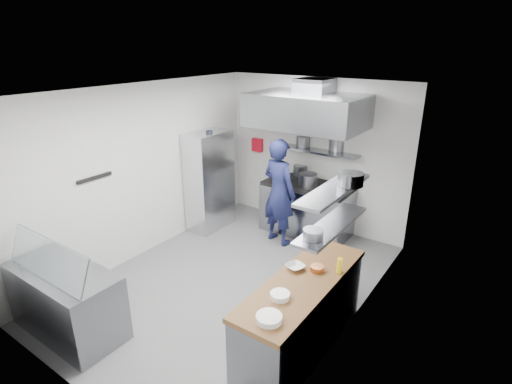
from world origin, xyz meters
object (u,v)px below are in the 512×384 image
Objects in this scene: wire_rack at (210,181)px; display_case at (67,301)px; gas_range at (307,210)px; chef at (279,192)px.

display_case is at bearing -80.81° from wire_rack.
gas_range is 1.07× the size of display_case.
chef is 3.63m from display_case.
wire_rack is at bearing 20.73° from chef.
wire_rack is 1.23× the size of display_case.
chef reaches higher than gas_range.
wire_rack is at bearing -153.17° from gas_range.
chef is at bearing -110.61° from gas_range.
chef is at bearing 76.00° from display_case.
wire_rack is 3.36m from display_case.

